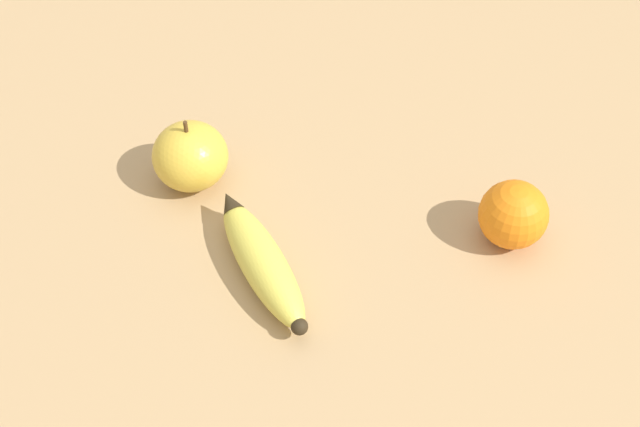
# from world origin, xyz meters

# --- Properties ---
(ground_plane) EXTENTS (3.00, 3.00, 0.00)m
(ground_plane) POSITION_xyz_m (0.00, 0.00, 0.00)
(ground_plane) COLOR tan
(banana) EXTENTS (0.08, 0.19, 0.04)m
(banana) POSITION_xyz_m (0.07, 0.17, 0.02)
(banana) COLOR #DBCC4C
(banana) RESTS_ON ground_plane
(orange) EXTENTS (0.07, 0.07, 0.07)m
(orange) POSITION_xyz_m (-0.19, 0.19, 0.04)
(orange) COLOR orange
(orange) RESTS_ON ground_plane
(apple) EXTENTS (0.08, 0.08, 0.09)m
(apple) POSITION_xyz_m (0.11, 0.03, 0.04)
(apple) COLOR gold
(apple) RESTS_ON ground_plane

